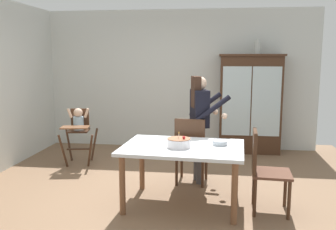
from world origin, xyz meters
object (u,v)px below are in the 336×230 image
at_px(ceramic_vase, 258,47).
at_px(dining_chair_far_side, 191,146).
at_px(high_chair_with_toddler, 78,126).
at_px(dining_table, 183,153).
at_px(birthday_cake, 179,143).
at_px(adult_person, 200,116).
at_px(serving_bowl, 220,143).
at_px(china_cabinet, 250,104).
at_px(dining_chair_right_end, 263,165).

height_order(ceramic_vase, dining_chair_far_side, ceramic_vase).
relative_size(high_chair_with_toddler, dining_table, 0.63).
bearing_deg(birthday_cake, dining_table, 59.56).
bearing_deg(ceramic_vase, adult_person, -118.00).
bearing_deg(dining_table, serving_bowl, 12.51).
distance_m(china_cabinet, adult_person, 2.00).
bearing_deg(dining_chair_right_end, adult_person, 43.60).
bearing_deg(serving_bowl, dining_chair_right_end, -18.36).
relative_size(china_cabinet, ceramic_vase, 6.84).
xyz_separation_m(adult_person, dining_chair_right_end, (0.77, -0.93, -0.41)).
bearing_deg(dining_chair_far_side, serving_bowl, 128.09).
relative_size(serving_bowl, dining_chair_far_side, 0.19).
bearing_deg(high_chair_with_toddler, serving_bowl, -41.34).
xyz_separation_m(high_chair_with_toddler, dining_chair_right_end, (2.83, -1.58, -0.10)).
xyz_separation_m(china_cabinet, ceramic_vase, (0.10, 0.00, 1.04)).
relative_size(ceramic_vase, high_chair_with_toddler, 0.28).
relative_size(ceramic_vase, dining_chair_right_end, 0.28).
bearing_deg(china_cabinet, dining_table, -111.03).
bearing_deg(dining_table, birthday_cake, -120.44).
bearing_deg(high_chair_with_toddler, china_cabinet, 11.53).
relative_size(ceramic_vase, dining_table, 0.18).
bearing_deg(dining_table, dining_chair_right_end, -4.09).
height_order(serving_bowl, dining_chair_right_end, dining_chair_right_end).
height_order(birthday_cake, dining_chair_right_end, dining_chair_right_end).
distance_m(adult_person, dining_chair_right_end, 1.28).
distance_m(birthday_cake, dining_chair_far_side, 0.83).
bearing_deg(high_chair_with_toddler, adult_person, -27.56).
xyz_separation_m(china_cabinet, dining_chair_right_end, (-0.09, -2.74, -0.37)).
bearing_deg(dining_chair_far_side, dining_chair_right_end, 144.36).
xyz_separation_m(dining_table, dining_chair_right_end, (0.94, -0.07, -0.09)).
xyz_separation_m(adult_person, birthday_cake, (-0.21, -0.94, -0.17)).
height_order(dining_table, serving_bowl, serving_bowl).
xyz_separation_m(birthday_cake, dining_chair_right_end, (0.98, 0.00, -0.24)).
distance_m(adult_person, dining_table, 0.94).
height_order(birthday_cake, dining_chair_far_side, dining_chair_far_side).
xyz_separation_m(china_cabinet, dining_chair_far_side, (-0.98, -1.94, -0.37)).
xyz_separation_m(birthday_cake, dining_chair_far_side, (0.09, 0.79, -0.24)).
bearing_deg(serving_bowl, birthday_cake, -160.70).
height_order(ceramic_vase, high_chair_with_toddler, ceramic_vase).
relative_size(high_chair_with_toddler, dining_chair_far_side, 0.99).
distance_m(adult_person, dining_chair_far_side, 0.45).
bearing_deg(high_chair_with_toddler, ceramic_vase, 10.94).
bearing_deg(china_cabinet, serving_bowl, -102.85).
distance_m(high_chair_with_toddler, serving_bowl, 2.73).
height_order(china_cabinet, dining_chair_far_side, china_cabinet).
distance_m(high_chair_with_toddler, adult_person, 2.18).
distance_m(ceramic_vase, birthday_cake, 3.20).
height_order(high_chair_with_toddler, dining_chair_right_end, dining_chair_right_end).
bearing_deg(ceramic_vase, dining_table, -112.85).
bearing_deg(serving_bowl, ceramic_vase, 75.07).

